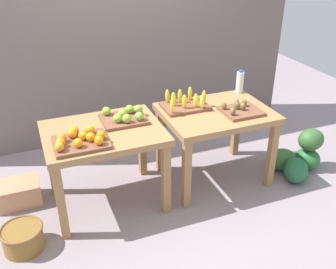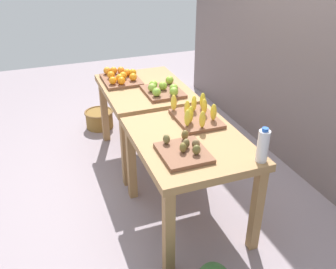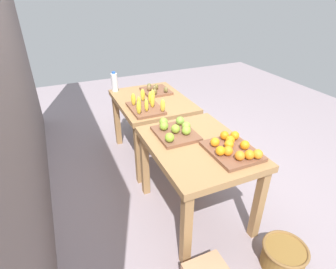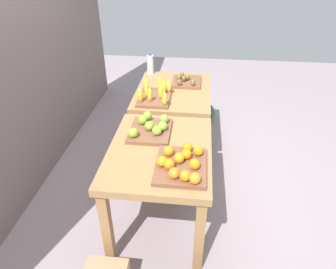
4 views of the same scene
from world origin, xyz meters
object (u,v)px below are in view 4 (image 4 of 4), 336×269
Objects in this scene: display_table_left at (160,160)px; kiwi_bin at (186,81)px; orange_bin at (181,164)px; watermelon_pile at (196,103)px; water_bottle at (150,64)px; banana_crate at (155,95)px; apple_bin at (151,128)px; display_table_right at (173,99)px.

kiwi_bin is at bearing -5.45° from display_table_left.
orange_bin reaches higher than watermelon_pile.
orange_bin is 1.81× the size of water_bottle.
display_table_left is 2.36× the size of banana_crate.
apple_bin reaches higher than orange_bin.
kiwi_bin is (0.18, -0.12, 0.14)m from display_table_right.
water_bottle is at bearing 36.22° from display_table_right.
orange_bin is at bearing -141.17° from display_table_left.
orange_bin is at bearing -162.29° from banana_crate.
apple_bin is (0.23, 0.11, 0.16)m from display_table_left.
water_bottle reaches higher than apple_bin.
apple_bin is at bearing 25.48° from display_table_left.
banana_crate reaches higher than apple_bin.
banana_crate is at bearing -167.08° from water_bottle.
watermelon_pile is (0.89, -0.24, -0.49)m from display_table_right.
apple_bin reaches higher than watermelon_pile.
kiwi_bin is at bearing -33.09° from banana_crate.
orange_bin is 0.71× the size of watermelon_pile.
water_bottle is (0.26, 0.45, 0.09)m from kiwi_bin.
orange_bin reaches higher than kiwi_bin.
banana_crate is 1.78× the size of water_bottle.
water_bottle is 0.39× the size of watermelon_pile.
watermelon_pile is (1.78, -0.35, -0.64)m from apple_bin.
kiwi_bin is 1.46× the size of water_bottle.
display_table_left is at bearing 38.83° from orange_bin.
banana_crate reaches higher than display_table_right.
kiwi_bin reaches higher than display_table_left.
orange_bin is 2.33m from watermelon_pile.
banana_crate is (1.09, 0.35, 0.01)m from orange_bin.
orange_bin is (-0.23, -0.18, 0.16)m from display_table_left.
banana_crate is (0.63, 0.05, 0.01)m from apple_bin.
orange_bin is at bearing 178.47° from watermelon_pile.
display_table_left is at bearing 174.55° from kiwi_bin.
kiwi_bin is (1.53, 0.06, -0.01)m from orange_bin.
display_table_right is at bearing 146.04° from kiwi_bin.
display_table_left is 1.00× the size of display_table_right.
banana_crate is 1.38m from watermelon_pile.
display_table_left is 0.89m from banana_crate.
display_table_left is 1.32m from kiwi_bin.
orange_bin is at bearing -147.44° from apple_bin.
apple_bin is 0.92× the size of banana_crate.
apple_bin is 1.63× the size of water_bottle.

